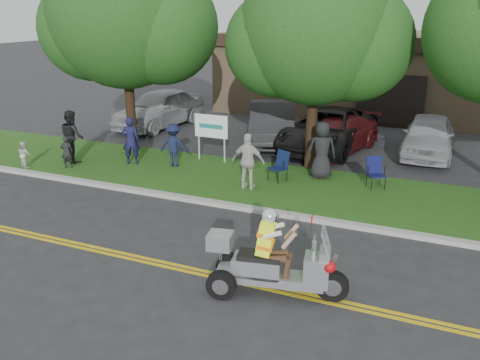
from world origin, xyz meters
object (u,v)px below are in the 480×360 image
at_px(spectator_adult_left, 131,141).
at_px(spectator_adult_right, 248,161).
at_px(lawn_chair_a, 280,164).
at_px(parked_car_right, 337,135).
at_px(spectator_adult_mid, 72,136).
at_px(parked_car_mid, 328,130).
at_px(trike_scooter, 271,265).
at_px(parked_car_far_left, 160,108).
at_px(lawn_chair_b, 375,170).
at_px(parked_car_left, 272,122).
at_px(parked_car_far_right, 428,135).

distance_m(spectator_adult_left, spectator_adult_right, 4.74).
xyz_separation_m(lawn_chair_a, parked_car_right, (0.79, 4.33, 0.02)).
relative_size(spectator_adult_mid, parked_car_right, 0.40).
xyz_separation_m(spectator_adult_left, parked_car_mid, (5.65, 4.89, -0.15)).
bearing_deg(spectator_adult_left, trike_scooter, 116.63).
bearing_deg(spectator_adult_mid, parked_car_far_left, -59.93).
distance_m(lawn_chair_b, spectator_adult_left, 8.17).
bearing_deg(parked_car_right, parked_car_far_left, -172.28).
distance_m(lawn_chair_a, spectator_adult_mid, 7.41).
xyz_separation_m(lawn_chair_a, spectator_adult_left, (-5.30, -0.36, 0.30)).
distance_m(lawn_chair_b, parked_car_right, 4.30).
height_order(parked_car_mid, parked_car_right, parked_car_mid).
bearing_deg(spectator_adult_right, lawn_chair_b, -157.95).
distance_m(parked_car_far_left, parked_car_mid, 8.11).
bearing_deg(lawn_chair_a, parked_car_left, 137.30).
distance_m(trike_scooter, parked_car_far_right, 11.65).
height_order(trike_scooter, spectator_adult_right, spectator_adult_right).
bearing_deg(spectator_adult_mid, lawn_chair_b, -145.09).
distance_m(spectator_adult_right, parked_car_far_right, 7.85).
distance_m(spectator_adult_mid, parked_car_mid, 9.44).
xyz_separation_m(parked_car_far_left, parked_car_left, (5.70, -0.62, -0.05)).
bearing_deg(lawn_chair_a, spectator_adult_left, -151.78).
height_order(parked_car_left, parked_car_far_right, parked_car_left).
height_order(trike_scooter, parked_car_far_left, trike_scooter).
bearing_deg(lawn_chair_b, lawn_chair_a, 159.07).
bearing_deg(parked_car_far_right, trike_scooter, -100.60).
xyz_separation_m(lawn_chair_b, parked_car_mid, (-2.46, 3.99, 0.16)).
distance_m(lawn_chair_a, lawn_chair_b, 2.87).
distance_m(lawn_chair_a, parked_car_left, 5.15).
bearing_deg(lawn_chair_b, parked_car_far_right, 44.26).
bearing_deg(trike_scooter, spectator_adult_left, 129.82).
height_order(spectator_adult_right, parked_car_mid, spectator_adult_right).
relative_size(spectator_adult_left, parked_car_far_right, 0.38).
bearing_deg(spectator_adult_mid, parked_car_far_right, -124.78).
bearing_deg(parked_car_far_left, spectator_adult_mid, -80.82).
relative_size(spectator_adult_left, spectator_adult_mid, 0.91).
relative_size(spectator_adult_left, parked_car_far_left, 0.32).
xyz_separation_m(trike_scooter, parked_car_mid, (-1.60, 10.77, 0.16)).
height_order(trike_scooter, spectator_adult_left, trike_scooter).
xyz_separation_m(trike_scooter, spectator_adult_mid, (-9.30, 5.33, 0.39)).
bearing_deg(spectator_adult_left, parked_car_left, -147.14).
bearing_deg(lawn_chair_b, parked_car_mid, 89.93).
bearing_deg(trike_scooter, parked_car_far_right, 68.80).
height_order(trike_scooter, parked_car_left, trike_scooter).
bearing_deg(spectator_adult_left, parked_car_far_left, -91.49).
distance_m(spectator_adult_right, parked_car_left, 6.02).
height_order(spectator_adult_left, parked_car_far_left, spectator_adult_left).
relative_size(trike_scooter, parked_car_right, 0.60).
xyz_separation_m(spectator_adult_left, spectator_adult_mid, (-2.05, -0.55, 0.08)).
xyz_separation_m(lawn_chair_b, parked_car_right, (-2.03, 3.79, 0.03)).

